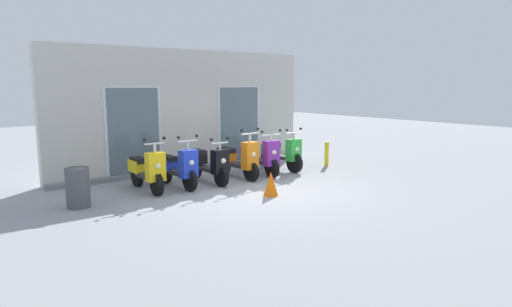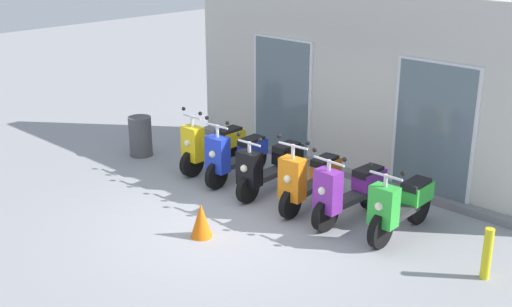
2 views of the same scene
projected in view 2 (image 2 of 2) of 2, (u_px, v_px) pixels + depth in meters
ground_plane at (235, 224)px, 9.90m from camera, size 40.00×40.00×0.00m
storefront_facade at (357, 88)px, 11.46m from camera, size 7.57×0.50×3.27m
scooter_yellow at (212, 145)px, 11.96m from camera, size 0.51×1.56×1.25m
scooter_blue at (236, 155)px, 11.44m from camera, size 0.53×1.56×1.25m
scooter_black at (270, 166)px, 10.91m from camera, size 0.52×1.61×1.15m
scooter_orange at (309, 179)px, 10.33m from camera, size 0.59×1.57×1.30m
scooter_purple at (349, 191)px, 9.88m from camera, size 0.63×1.63×1.22m
scooter_green at (401, 205)px, 9.41m from camera, size 0.58×1.60×1.20m
curb_bollard at (487, 254)px, 8.28m from camera, size 0.12×0.12×0.70m
traffic_cone at (201, 220)px, 9.42m from camera, size 0.32×0.32×0.52m
trash_bin at (140, 136)px, 12.73m from camera, size 0.44×0.44×0.78m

